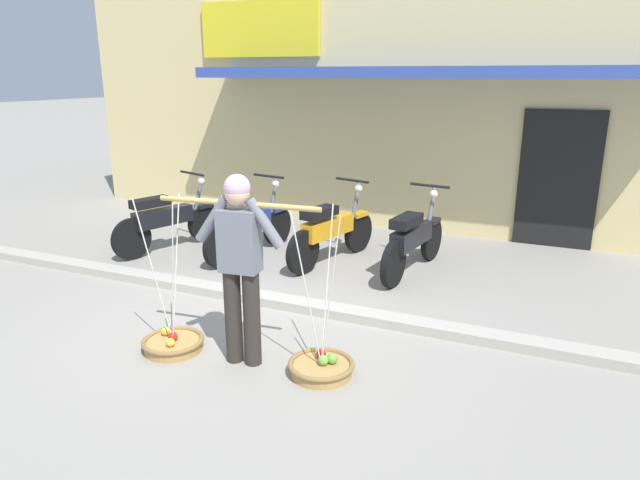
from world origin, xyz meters
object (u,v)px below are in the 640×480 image
object	(u,v)px
motorcycle_nearest_shop	(167,220)
motorcycle_second_in_row	(248,225)
motorcycle_third_in_row	(331,231)
motorcycle_end_of_row	(413,239)
fruit_basket_right_side	(321,366)
fruit_vendor	(240,258)
fruit_basket_left_side	(173,342)

from	to	relation	value
motorcycle_nearest_shop	motorcycle_second_in_row	xyz separation A→B (m)	(1.22, 0.23, 0.00)
motorcycle_second_in_row	motorcycle_third_in_row	xyz separation A→B (m)	(1.17, 0.18, 0.00)
motorcycle_end_of_row	fruit_basket_right_side	bearing A→B (deg)	-90.93
fruit_basket_right_side	motorcycle_second_in_row	bearing A→B (deg)	130.76
motorcycle_second_in_row	motorcycle_third_in_row	distance (m)	1.18
fruit_vendor	motorcycle_second_in_row	distance (m)	3.13
motorcycle_nearest_shop	motorcycle_end_of_row	xyz separation A→B (m)	(3.52, 0.45, 0.00)
motorcycle_nearest_shop	motorcycle_third_in_row	world-z (taller)	same
fruit_vendor	motorcycle_second_in_row	bearing A→B (deg)	119.63
fruit_basket_right_side	motorcycle_second_in_row	distance (m)	3.47
fruit_basket_right_side	motorcycle_end_of_row	distance (m)	2.85
motorcycle_third_in_row	motorcycle_end_of_row	world-z (taller)	same
motorcycle_nearest_shop	motorcycle_third_in_row	bearing A→B (deg)	9.84
motorcycle_end_of_row	fruit_basket_left_side	bearing A→B (deg)	-116.63
fruit_basket_right_side	fruit_vendor	bearing A→B (deg)	-174.07
fruit_basket_left_side	motorcycle_third_in_row	distance (m)	2.99
motorcycle_second_in_row	motorcycle_nearest_shop	bearing A→B (deg)	-169.31
fruit_vendor	motorcycle_nearest_shop	world-z (taller)	fruit_vendor
fruit_vendor	fruit_basket_right_side	bearing A→B (deg)	5.93
fruit_vendor	motorcycle_second_in_row	xyz separation A→B (m)	(-1.53, 2.69, -0.52)
fruit_basket_right_side	motorcycle_second_in_row	size ratio (longest dim) A/B	0.80
fruit_vendor	motorcycle_second_in_row	world-z (taller)	fruit_vendor
motorcycle_nearest_shop	motorcycle_second_in_row	bearing A→B (deg)	10.69
fruit_basket_left_side	motorcycle_nearest_shop	xyz separation A→B (m)	(-2.02, 2.53, 0.38)
motorcycle_end_of_row	motorcycle_nearest_shop	bearing A→B (deg)	-172.76
fruit_basket_left_side	motorcycle_nearest_shop	size ratio (longest dim) A/B	0.83
motorcycle_third_in_row	motorcycle_end_of_row	xyz separation A→B (m)	(1.13, 0.03, 0.00)
motorcycle_second_in_row	motorcycle_third_in_row	size ratio (longest dim) A/B	1.02
fruit_basket_right_side	motorcycle_third_in_row	bearing A→B (deg)	111.11
fruit_vendor	motorcycle_end_of_row	world-z (taller)	fruit_vendor
motorcycle_nearest_shop	motorcycle_second_in_row	size ratio (longest dim) A/B	0.97
fruit_basket_left_side	motorcycle_second_in_row	world-z (taller)	fruit_basket_left_side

